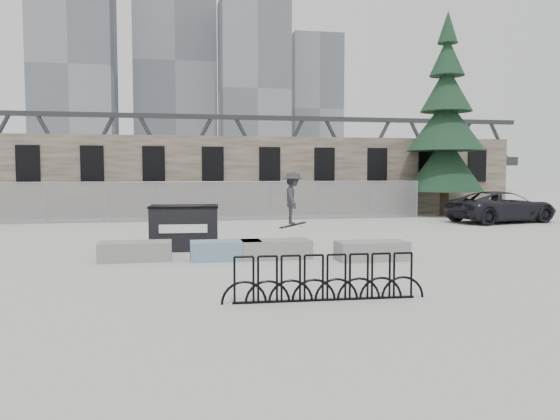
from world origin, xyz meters
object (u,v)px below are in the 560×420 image
(bike_rack, at_px, (325,279))
(spruce_tree, at_px, (446,130))
(planter_far_left, at_px, (135,250))
(dumpster, at_px, (184,227))
(planter_center_right, at_px, (276,248))
(suv, at_px, (502,207))
(skateboarder, at_px, (293,198))
(planter_offset, at_px, (372,250))
(planter_center_left, at_px, (226,249))

(bike_rack, height_order, spruce_tree, spruce_tree)
(planter_far_left, bearing_deg, dumpster, 54.96)
(planter_center_right, bearing_deg, suv, 34.83)
(dumpster, distance_m, skateboarder, 3.82)
(dumpster, height_order, bike_rack, dumpster)
(planter_center_right, bearing_deg, dumpster, 137.85)
(planter_center_right, distance_m, planter_offset, 2.74)
(planter_far_left, xyz_separation_m, planter_center_left, (2.52, -0.31, 0.00))
(spruce_tree, relative_size, suv, 2.07)
(bike_rack, bearing_deg, planter_far_left, 125.07)
(planter_center_right, relative_size, planter_offset, 1.00)
(dumpster, height_order, skateboarder, skateboarder)
(planter_offset, xyz_separation_m, suv, (10.45, 9.89, 0.48))
(planter_far_left, height_order, bike_rack, bike_rack)
(planter_center_right, height_order, dumpster, dumpster)
(planter_far_left, height_order, dumpster, dumpster)
(planter_center_right, xyz_separation_m, planter_offset, (2.62, -0.80, 0.00))
(planter_far_left, relative_size, planter_offset, 1.00)
(planter_far_left, distance_m, planter_offset, 6.69)
(planter_center_left, bearing_deg, planter_center_right, -1.65)
(spruce_tree, bearing_deg, skateboarder, -131.86)
(bike_rack, bearing_deg, spruce_tree, 56.90)
(spruce_tree, distance_m, suv, 6.05)
(planter_offset, bearing_deg, suv, 43.43)
(planter_offset, distance_m, suv, 14.39)
(planter_center_left, distance_m, dumpster, 2.59)
(planter_far_left, xyz_separation_m, planter_center_right, (3.97, -0.35, 0.00))
(spruce_tree, bearing_deg, bike_rack, -123.10)
(planter_center_right, xyz_separation_m, bike_rack, (0.00, -5.31, 0.15))
(planter_center_left, height_order, dumpster, dumpster)
(skateboarder, bearing_deg, spruce_tree, -33.11)
(dumpster, bearing_deg, planter_center_left, -60.05)
(suv, height_order, skateboarder, skateboarder)
(planter_offset, distance_m, dumpster, 6.09)
(planter_far_left, height_order, skateboarder, skateboarder)
(planter_center_right, relative_size, dumpster, 0.89)
(planter_center_right, xyz_separation_m, skateboarder, (0.59, 0.46, 1.43))
(planter_center_right, distance_m, skateboarder, 1.61)
(dumpster, xyz_separation_m, spruce_tree, (14.81, 11.11, 4.16))
(planter_center_right, relative_size, suv, 0.36)
(bike_rack, relative_size, spruce_tree, 0.35)
(planter_far_left, xyz_separation_m, spruce_tree, (16.20, 13.09, 4.59))
(planter_center_right, distance_m, suv, 15.92)
(planter_offset, bearing_deg, dumpster, 148.88)
(dumpster, relative_size, bike_rack, 0.56)
(planter_far_left, relative_size, spruce_tree, 0.17)
(planter_offset, height_order, dumpster, dumpster)
(planter_center_left, xyz_separation_m, planter_offset, (4.07, -0.84, 0.00))
(planter_center_left, xyz_separation_m, suv, (14.51, 9.04, 0.48))
(planter_center_right, bearing_deg, planter_far_left, 174.92)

